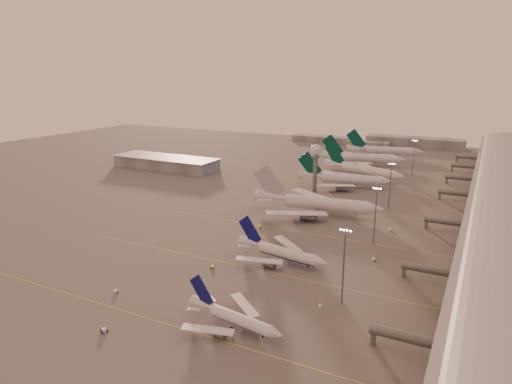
% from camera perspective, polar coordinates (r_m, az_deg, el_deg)
% --- Properties ---
extents(ground, '(700.00, 700.00, 0.00)m').
position_cam_1_polar(ground, '(172.52, -8.35, -9.33)').
color(ground, '#5F5C5C').
rests_on(ground, ground).
extents(taxiway_markings, '(180.00, 185.25, 0.02)m').
position_cam_1_polar(taxiway_markings, '(206.04, 7.71, -5.21)').
color(taxiway_markings, '#D5CB4B').
rests_on(taxiway_markings, ground).
extents(hangar, '(82.00, 27.00, 8.50)m').
position_cam_1_polar(hangar, '(348.03, -11.21, 3.65)').
color(hangar, slate).
rests_on(hangar, ground).
extents(radar_tower, '(6.40, 6.40, 31.10)m').
position_cam_1_polar(radar_tower, '(266.97, 7.45, 4.09)').
color(radar_tower, slate).
rests_on(radar_tower, ground).
extents(mast_a, '(3.60, 0.56, 25.00)m').
position_cam_1_polar(mast_a, '(143.48, 10.91, -8.61)').
color(mast_a, slate).
rests_on(mast_a, ground).
extents(mast_b, '(3.60, 0.56, 25.00)m').
position_cam_1_polar(mast_b, '(194.47, 14.71, -2.53)').
color(mast_b, slate).
rests_on(mast_b, ground).
extents(mast_c, '(3.60, 0.56, 25.00)m').
position_cam_1_polar(mast_c, '(247.56, 16.43, 1.05)').
color(mast_c, slate).
rests_on(mast_c, ground).
extents(mast_d, '(3.60, 0.56, 25.00)m').
position_cam_1_polar(mast_d, '(335.04, 19.10, 4.32)').
color(mast_d, slate).
rests_on(mast_d, ground).
extents(distant_horizon, '(165.00, 37.50, 9.00)m').
position_cam_1_polar(distant_horizon, '(466.00, 15.80, 6.10)').
color(distant_horizon, slate).
rests_on(distant_horizon, ground).
extents(narrowbody_near, '(32.64, 25.88, 12.80)m').
position_cam_1_polar(narrowbody_near, '(133.30, -2.74, -15.64)').
color(narrowbody_near, silver).
rests_on(narrowbody_near, ground).
extents(narrowbody_mid, '(39.33, 31.19, 15.42)m').
position_cam_1_polar(narrowbody_mid, '(175.10, 3.16, -7.70)').
color(narrowbody_mid, silver).
rests_on(narrowbody_mid, ground).
extents(widebody_white, '(67.28, 53.67, 23.68)m').
position_cam_1_polar(widebody_white, '(233.27, 7.61, -1.75)').
color(widebody_white, silver).
rests_on(widebody_white, ground).
extents(greentail_a, '(58.47, 46.78, 21.46)m').
position_cam_1_polar(greentail_a, '(290.63, 11.04, 1.36)').
color(greentail_a, silver).
rests_on(greentail_a, ground).
extents(greentail_b, '(60.23, 47.90, 22.60)m').
position_cam_1_polar(greentail_b, '(317.91, 13.18, 2.43)').
color(greentail_b, silver).
rests_on(greentail_b, ground).
extents(greentail_c, '(62.98, 50.43, 23.05)m').
position_cam_1_polar(greentail_c, '(362.12, 13.27, 3.92)').
color(greentail_c, silver).
rests_on(greentail_c, ground).
extents(greentail_d, '(62.98, 50.31, 23.21)m').
position_cam_1_polar(greentail_d, '(401.56, 15.79, 4.81)').
color(greentail_d, silver).
rests_on(greentail_d, ground).
extents(gsv_truck_a, '(5.51, 2.38, 2.17)m').
position_cam_1_polar(gsv_truck_a, '(158.73, -17.00, -11.66)').
color(gsv_truck_a, white).
rests_on(gsv_truck_a, ground).
extents(gsv_tug_near, '(3.75, 4.40, 1.08)m').
position_cam_1_polar(gsv_tug_near, '(138.92, -18.47, -16.08)').
color(gsv_tug_near, white).
rests_on(gsv_tug_near, ground).
extents(gsv_catering_a, '(5.07, 3.35, 3.83)m').
position_cam_1_polar(gsv_catering_a, '(144.78, 8.10, -13.45)').
color(gsv_catering_a, white).
rests_on(gsv_catering_a, ground).
extents(gsv_tug_mid, '(3.58, 3.84, 0.95)m').
position_cam_1_polar(gsv_tug_mid, '(170.54, -5.48, -9.35)').
color(gsv_tug_mid, yellow).
rests_on(gsv_tug_mid, ground).
extents(gsv_truck_b, '(6.27, 3.32, 2.40)m').
position_cam_1_polar(gsv_truck_b, '(181.37, 14.66, -8.02)').
color(gsv_truck_b, white).
rests_on(gsv_truck_b, ground).
extents(gsv_truck_c, '(4.87, 5.82, 2.29)m').
position_cam_1_polar(gsv_truck_c, '(211.57, 0.58, -4.20)').
color(gsv_truck_c, yellow).
rests_on(gsv_truck_c, ground).
extents(gsv_catering_b, '(5.70, 3.01, 4.52)m').
position_cam_1_polar(gsv_catering_b, '(215.93, 16.51, -4.13)').
color(gsv_catering_b, white).
rests_on(gsv_catering_b, ground).
extents(gsv_tug_far, '(3.51, 3.48, 0.88)m').
position_cam_1_polar(gsv_tug_far, '(241.22, 8.71, -2.14)').
color(gsv_tug_far, white).
rests_on(gsv_tug_far, ground).
extents(gsv_truck_d, '(3.47, 5.76, 2.19)m').
position_cam_1_polar(gsv_truck_d, '(278.07, 2.36, 0.45)').
color(gsv_truck_d, yellow).
rests_on(gsv_truck_d, ground).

